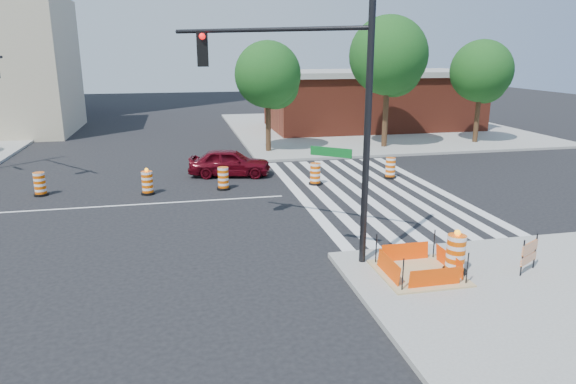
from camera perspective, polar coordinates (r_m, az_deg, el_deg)
ground at (r=21.97m, az=-18.89°, el=-1.49°), size 120.00×120.00×0.00m
sidewalk_ne at (r=42.26m, az=9.13°, el=7.04°), size 22.00×22.00×0.15m
crosswalk_east at (r=23.30m, az=8.86°, el=0.13°), size 6.75×13.50×0.01m
lane_centerline at (r=21.97m, az=-18.89°, el=-1.48°), size 14.00×0.12×0.01m
excavation_pit at (r=14.70m, az=14.31°, el=-8.54°), size 2.20×2.20×0.90m
brick_storefront at (r=42.00m, az=9.26°, el=10.07°), size 16.50×8.50×4.60m
red_coupe at (r=25.85m, az=-6.49°, el=3.29°), size 4.29×2.41×1.38m
signal_pole_se at (r=14.71m, az=2.36°, el=11.75°), size 5.04×4.09×8.39m
pit_drum at (r=14.87m, az=18.12°, el=-6.68°), size 0.64×0.64×1.26m
barricade at (r=15.65m, az=25.22°, el=-6.12°), size 0.79×0.47×1.04m
tree_north_c at (r=31.23m, az=-2.19°, el=12.50°), size 3.94×3.94×6.70m
tree_north_d at (r=33.28m, az=11.12°, el=14.18°), size 4.84×4.84×8.23m
tree_north_e at (r=36.62m, az=20.70°, el=12.11°), size 4.02×4.02×6.83m
median_drum_2 at (r=24.65m, az=-25.84°, el=0.72°), size 0.60×0.60×1.02m
median_drum_3 at (r=23.21m, az=-15.35°, el=0.93°), size 0.60×0.60×1.18m
median_drum_4 at (r=23.37m, az=-7.20°, el=1.43°), size 0.60×0.60×1.02m
median_drum_5 at (r=24.05m, az=3.04°, el=1.94°), size 0.60×0.60×1.02m
median_drum_6 at (r=25.76m, az=11.31°, el=2.56°), size 0.60×0.60×1.02m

